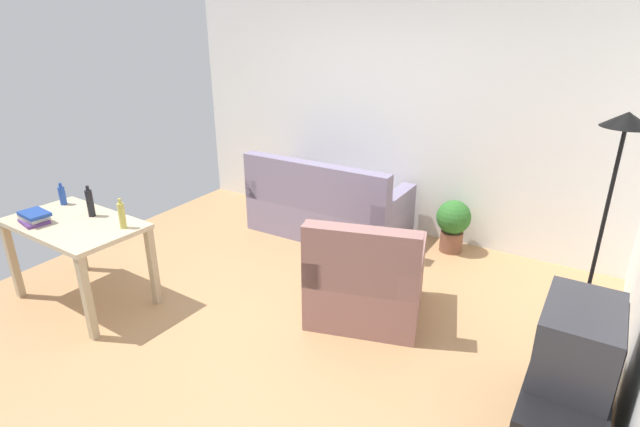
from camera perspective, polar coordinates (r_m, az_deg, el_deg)
ground_plane at (r=4.44m, az=-4.52°, el=-10.97°), size 5.20×4.40×0.02m
wall_rear at (r=5.75m, az=8.08°, el=11.27°), size 5.20×0.10×2.70m
couch at (r=5.71m, az=0.74°, el=0.52°), size 1.76×0.84×0.92m
tv_stand at (r=3.48m, az=25.96°, el=-19.12°), size 0.44×1.10×0.48m
tv at (r=3.22m, az=27.41°, el=-12.85°), size 0.41×0.60×0.44m
torchiere_lamp at (r=3.91m, az=30.62°, el=4.20°), size 0.32×0.32×1.81m
desk at (r=4.74m, az=-26.04°, el=-2.08°), size 1.23×0.76×0.76m
potted_plant at (r=5.48m, az=14.93°, el=-0.98°), size 0.36×0.36×0.57m
armchair at (r=4.22m, az=5.24°, el=-7.71°), size 1.10×1.06×0.92m
bottle_blue at (r=5.13m, az=-27.31°, el=1.86°), size 0.06×0.06×0.21m
bottle_dark at (r=4.72m, az=-24.73°, el=1.12°), size 0.06×0.06×0.28m
bottle_squat at (r=4.36m, az=-21.65°, el=-0.17°), size 0.05×0.05×0.25m
book_stack at (r=4.82m, az=-29.79°, el=-0.37°), size 0.29×0.23×0.09m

